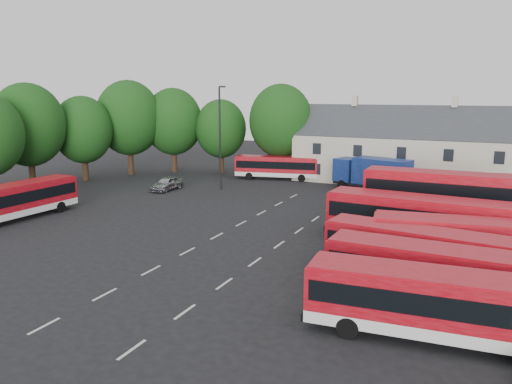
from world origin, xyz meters
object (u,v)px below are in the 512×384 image
(bus_row_a, at_px, (435,300))
(bus_dd_south, at_px, (439,197))
(lamppost, at_px, (220,135))
(box_truck, at_px, (373,173))
(silver_car, at_px, (167,183))
(bus_west, at_px, (17,198))

(bus_row_a, height_order, bus_dd_south, bus_dd_south)
(lamppost, bearing_deg, bus_dd_south, -17.63)
(box_truck, bearing_deg, silver_car, -140.39)
(bus_row_a, bearing_deg, lamppost, 129.28)
(bus_dd_south, distance_m, bus_west, 34.08)
(silver_car, bearing_deg, bus_dd_south, -7.62)
(bus_west, height_order, lamppost, lamppost)
(bus_dd_south, height_order, bus_west, bus_dd_south)
(bus_row_a, bearing_deg, box_truck, 102.09)
(silver_car, bearing_deg, lamppost, 29.90)
(bus_row_a, relative_size, lamppost, 0.99)
(bus_row_a, distance_m, lamppost, 35.92)
(bus_row_a, bearing_deg, bus_west, 163.55)
(bus_dd_south, distance_m, silver_car, 28.69)
(box_truck, height_order, lamppost, lamppost)
(bus_dd_south, bearing_deg, bus_west, -160.16)
(bus_west, xyz_separation_m, box_truck, (24.22, 24.74, 0.21))
(box_truck, bearing_deg, bus_row_a, -57.41)
(bus_dd_south, bearing_deg, bus_row_a, -84.63)
(bus_west, distance_m, silver_car, 16.36)
(bus_row_a, height_order, lamppost, lamppost)
(bus_dd_south, distance_m, box_truck, 15.64)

